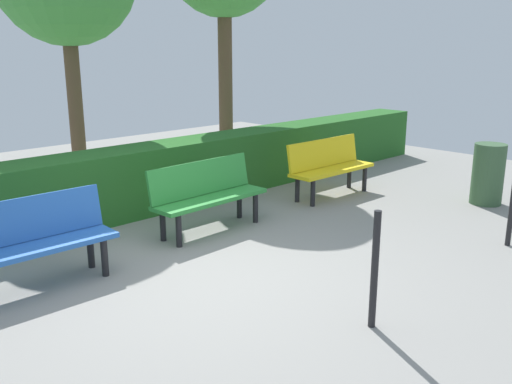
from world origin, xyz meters
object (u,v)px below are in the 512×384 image
at_px(bench_green, 207,193).
at_px(bench_blue, 27,240).
at_px(bench_yellow, 329,165).
at_px(trash_bin, 488,174).

relative_size(bench_green, bench_blue, 0.97).
xyz_separation_m(bench_yellow, bench_blue, (4.67, 0.13, 0.00)).
relative_size(bench_yellow, trash_bin, 1.75).
height_order(bench_blue, trash_bin, trash_bin).
height_order(bench_yellow, bench_green, same).
relative_size(bench_green, trash_bin, 1.78).
bearing_deg(bench_blue, bench_yellow, -176.92).
bearing_deg(bench_green, bench_blue, 2.04).
height_order(bench_yellow, bench_blue, same).
distance_m(bench_green, trash_bin, 4.13).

